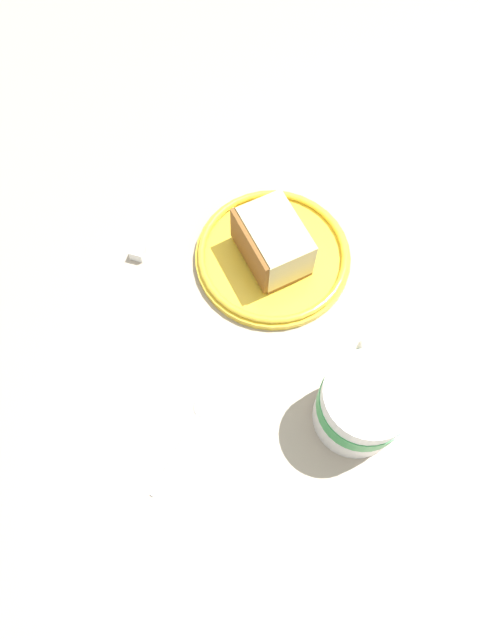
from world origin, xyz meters
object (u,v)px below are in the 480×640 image
object	(u,v)px
cake_slice	(272,243)
sugar_cube	(138,253)
small_plate	(273,256)
teaspoon	(194,420)
tea_mug	(362,404)

from	to	relation	value
cake_slice	sugar_cube	distance (cm)	16.71
small_plate	sugar_cube	distance (cm)	16.60
teaspoon	sugar_cube	distance (cm)	22.07
tea_mug	sugar_cube	distance (cm)	32.55
cake_slice	sugar_cube	size ratio (longest dim) A/B	6.89
sugar_cube	teaspoon	bearing A→B (deg)	33.75
small_plate	tea_mug	xyz separation A→B (cm)	(17.07, 13.02, 4.07)
cake_slice	sugar_cube	world-z (taller)	cake_slice
sugar_cube	cake_slice	bearing A→B (deg)	101.51
small_plate	sugar_cube	bearing A→B (deg)	-78.04
sugar_cube	tea_mug	bearing A→B (deg)	65.01
tea_mug	cake_slice	bearing A→B (deg)	-141.94
cake_slice	teaspoon	world-z (taller)	cake_slice
cake_slice	teaspoon	distance (cm)	22.27
small_plate	cake_slice	distance (cm)	3.31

